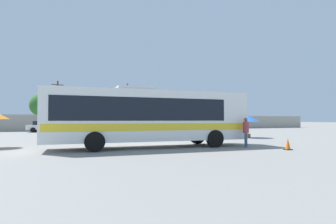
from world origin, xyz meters
TOP-DOWN VIEW (x-y plane):
  - ground_plane at (0.00, 10.00)m, footprint 300.00×300.00m
  - perimeter_wall at (0.00, 26.50)m, footprint 80.00×0.30m
  - coach_bus_white_yellow at (-1.15, -0.58)m, footprint 11.96×2.99m
  - attendant_by_bus_door at (4.44, -2.46)m, footprint 0.50×0.50m
  - vendor_umbrella_secondary_blue at (9.81, 4.47)m, footprint 2.31×2.31m
  - parked_car_leftmost_white at (-8.33, 23.05)m, footprint 4.68×2.23m
  - parked_car_second_black at (-2.48, 22.12)m, footprint 4.13×2.15m
  - parked_car_third_red at (3.65, 23.07)m, footprint 4.60×2.13m
  - utility_pole_near at (-7.11, 29.44)m, footprint 1.79×0.49m
  - utility_pole_far at (3.93, 29.03)m, footprint 1.80×0.25m
  - roadside_tree_midleft at (-9.06, 32.82)m, footprint 4.96×4.96m
  - roadside_tree_midright at (2.13, 32.83)m, footprint 4.79×4.79m
  - roadside_tree_right at (9.34, 30.94)m, footprint 4.74×4.74m
  - traffic_cone_on_apron at (5.69, -4.46)m, footprint 0.36×0.36m

SIDE VIEW (x-z plane):
  - ground_plane at x=0.00m, z-range 0.00..0.00m
  - traffic_cone_on_apron at x=5.69m, z-range -0.01..0.63m
  - parked_car_second_black at x=-2.48m, z-range 0.04..1.52m
  - parked_car_leftmost_white at x=-8.33m, z-range 0.05..1.52m
  - parked_car_third_red at x=3.65m, z-range 0.04..1.57m
  - attendant_by_bus_door at x=4.44m, z-range 0.11..1.88m
  - perimeter_wall at x=0.00m, z-range 0.00..2.36m
  - vendor_umbrella_secondary_blue at x=9.81m, z-range 0.70..2.80m
  - coach_bus_white_yellow at x=-1.15m, z-range 0.12..3.69m
  - utility_pole_near at x=-7.11m, z-range 0.18..7.93m
  - roadside_tree_midleft at x=-9.06m, z-range 0.97..7.15m
  - roadside_tree_right at x=9.34m, z-range 1.02..7.12m
  - utility_pole_far at x=3.93m, z-range 0.18..7.99m
  - roadside_tree_midright at x=2.13m, z-range 1.03..7.16m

